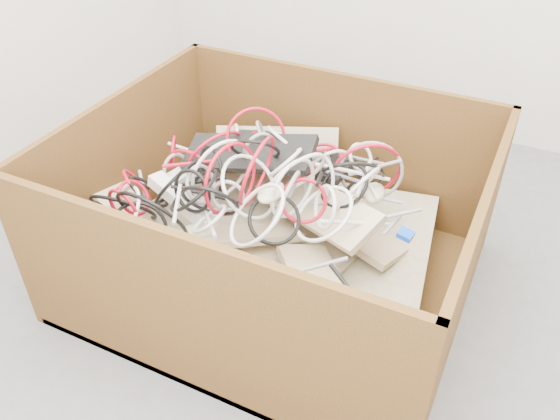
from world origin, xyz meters
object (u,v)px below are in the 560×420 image
at_px(cardboard_box, 273,247).
at_px(power_strip_right, 182,201).
at_px(vga_plug, 406,234).
at_px(power_strip_left, 196,168).

height_order(cardboard_box, power_strip_right, cardboard_box).
bearing_deg(cardboard_box, power_strip_right, -152.06).
height_order(power_strip_right, vga_plug, power_strip_right).
distance_m(power_strip_right, vga_plug, 0.71).
xyz_separation_m(cardboard_box, power_strip_left, (-0.32, 0.05, 0.21)).
distance_m(cardboard_box, vga_plug, 0.48).
height_order(cardboard_box, power_strip_left, cardboard_box).
relative_size(power_strip_left, power_strip_right, 1.09).
bearing_deg(power_strip_left, power_strip_right, -128.37).
height_order(power_strip_left, power_strip_right, power_strip_left).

